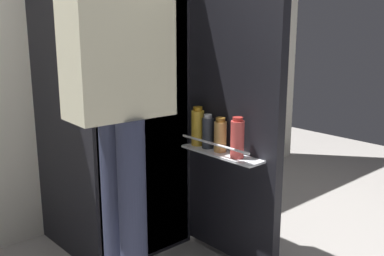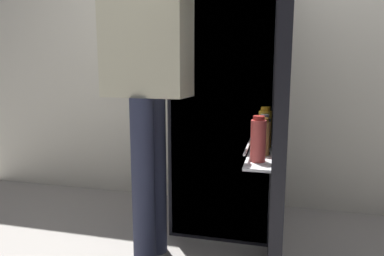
% 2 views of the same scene
% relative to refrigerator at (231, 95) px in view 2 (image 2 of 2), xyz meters
% --- Properties ---
extents(kitchen_wall, '(4.40, 0.10, 2.46)m').
position_rel_refrigerator_xyz_m(kitchen_wall, '(-0.03, 0.43, 0.37)').
color(kitchen_wall, silver).
rests_on(kitchen_wall, ground_plane).
extents(refrigerator, '(0.67, 1.26, 1.73)m').
position_rel_refrigerator_xyz_m(refrigerator, '(0.00, 0.00, 0.00)').
color(refrigerator, black).
rests_on(refrigerator, ground_plane).
extents(person, '(0.56, 0.78, 1.78)m').
position_rel_refrigerator_xyz_m(person, '(-0.34, -0.54, 0.22)').
color(person, '#2D334C').
rests_on(person, ground_plane).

